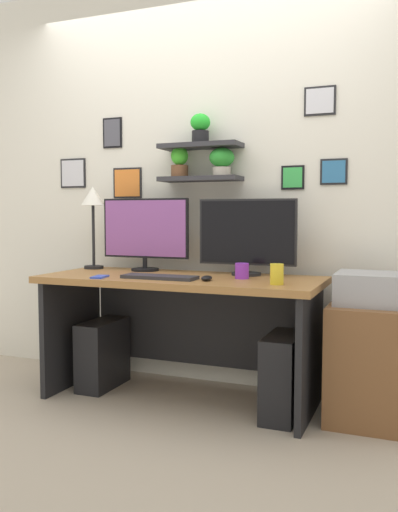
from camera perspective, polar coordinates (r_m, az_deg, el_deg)
name	(u,v)px	position (r m, az deg, el deg)	size (l,w,h in m)	color
ground_plane	(181,399)	(3.43, -1.92, -14.68)	(8.00, 8.00, 0.00)	tan
back_wall_assembly	(207,178)	(3.65, 0.81, 8.08)	(4.40, 0.24, 2.70)	silver
desk	(184,310)	(3.34, -1.56, -5.59)	(1.67, 0.68, 0.75)	#9E6B38
monitor_left	(145,232)	(3.59, -5.60, 2.54)	(0.61, 0.18, 0.47)	black
monitor_right	(247,235)	(3.33, 5.01, 2.16)	(0.61, 0.18, 0.46)	black
keyboard	(159,277)	(3.16, -4.13, -2.19)	(0.44, 0.14, 0.02)	#2D2D33
computer_mouse	(207,278)	(3.05, 0.80, -2.32)	(0.06, 0.09, 0.03)	black
desk_lamp	(93,204)	(3.77, -10.97, 5.31)	(0.16, 0.16, 0.55)	black
cell_phone	(100,277)	(3.25, -10.28, -2.14)	(0.07, 0.14, 0.01)	blue
coffee_mug	(242,271)	(3.15, 4.49, -1.55)	(0.08, 0.08, 0.09)	purple
water_cup	(277,274)	(2.92, 8.09, -1.88)	(0.07, 0.07, 0.11)	yellow
drawer_cabinet	(371,362)	(3.17, 17.43, -10.51)	(0.44, 0.50, 0.64)	brown
printer	(373,289)	(3.09, 17.60, -3.27)	(0.38, 0.34, 0.17)	#9E9EA3
computer_tower_left	(103,354)	(3.66, -9.96, -9.99)	(0.18, 0.40, 0.43)	black
computer_tower_right	(283,376)	(3.12, 8.75, -12.24)	(0.18, 0.40, 0.46)	black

